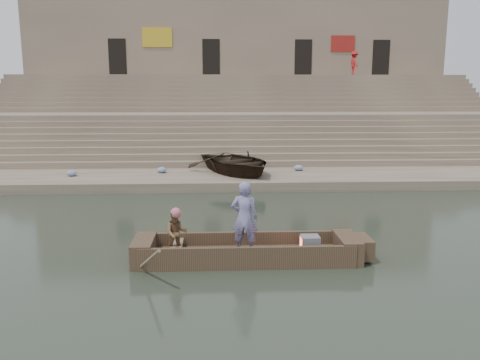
{
  "coord_description": "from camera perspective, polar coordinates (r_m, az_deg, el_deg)",
  "views": [
    {
      "loc": [
        -1.56,
        -13.62,
        4.25
      ],
      "look_at": [
        -0.86,
        1.42,
        1.4
      ],
      "focal_mm": 36.24,
      "sensor_mm": 36.0,
      "label": 1
    }
  ],
  "objects": [
    {
      "name": "cloth_bundles",
      "position": [
        22.57,
        -7.1,
        1.15
      ],
      "size": [
        10.82,
        1.45,
        0.26
      ],
      "color": "#3F5999",
      "rests_on": "lower_landing"
    },
    {
      "name": "lower_landing",
      "position": [
        22.06,
        1.45,
        0.13
      ],
      "size": [
        32.0,
        4.0,
        0.4
      ],
      "primitive_type": "cube",
      "color": "gray",
      "rests_on": "ground"
    },
    {
      "name": "ground",
      "position": [
        14.36,
        3.73,
        -6.53
      ],
      "size": [
        120.0,
        120.0,
        0.0
      ],
      "primitive_type": "plane",
      "color": "#252F23",
      "rests_on": "ground"
    },
    {
      "name": "television",
      "position": [
        12.38,
        8.19,
        -7.43
      ],
      "size": [
        0.46,
        0.42,
        0.4
      ],
      "color": "slate",
      "rests_on": "main_rowboat"
    },
    {
      "name": "main_rowboat",
      "position": [
        12.29,
        0.76,
        -8.98
      ],
      "size": [
        5.0,
        1.3,
        0.22
      ],
      "primitive_type": "cube",
      "color": "brown",
      "rests_on": "ground"
    },
    {
      "name": "ghat_steps",
      "position": [
        30.95,
        0.25,
        6.18
      ],
      "size": [
        32.0,
        11.0,
        5.2
      ],
      "color": "gray",
      "rests_on": "ground"
    },
    {
      "name": "beached_rowboat",
      "position": [
        22.34,
        -0.47,
        2.1
      ],
      "size": [
        5.28,
        5.9,
        1.01
      ],
      "primitive_type": "imported",
      "rotation": [
        0.0,
        0.0,
        0.46
      ],
      "color": "#2D2116",
      "rests_on": "lower_landing"
    },
    {
      "name": "rowing_man",
      "position": [
        11.96,
        -7.5,
        -6.22
      ],
      "size": [
        0.61,
        0.51,
        1.13
      ],
      "primitive_type": "imported",
      "rotation": [
        0.0,
        0.0,
        0.16
      ],
      "color": "#267438",
      "rests_on": "main_rowboat"
    },
    {
      "name": "building_wall",
      "position": [
        40.17,
        -0.43,
        12.65
      ],
      "size": [
        32.0,
        5.07,
        11.2
      ],
      "color": "gray",
      "rests_on": "ground"
    },
    {
      "name": "pedestrian",
      "position": [
        37.08,
        13.31,
        13.24
      ],
      "size": [
        0.72,
        1.16,
        1.72
      ],
      "primitive_type": "imported",
      "rotation": [
        0.0,
        0.0,
        1.65
      ],
      "color": "red",
      "rests_on": "upper_landing"
    },
    {
      "name": "rowboat_trim",
      "position": [
        12.23,
        1.75,
        -8.11
      ],
      "size": [
        6.04,
        2.63,
        1.8
      ],
      "color": "brown",
      "rests_on": "ground"
    },
    {
      "name": "upper_landing",
      "position": [
        36.19,
        -0.18,
        8.11
      ],
      "size": [
        32.0,
        3.0,
        5.2
      ],
      "primitive_type": "cube",
      "color": "gray",
      "rests_on": "ground"
    },
    {
      "name": "mid_landing",
      "position": [
        29.3,
        0.42,
        5.14
      ],
      "size": [
        32.0,
        3.0,
        2.8
      ],
      "primitive_type": "cube",
      "color": "gray",
      "rests_on": "ground"
    },
    {
      "name": "standing_man",
      "position": [
        11.92,
        0.53,
        -4.47
      ],
      "size": [
        0.72,
        0.54,
        1.82
      ],
      "primitive_type": "imported",
      "rotation": [
        0.0,
        0.0,
        2.98
      ],
      "color": "navy",
      "rests_on": "main_rowboat"
    }
  ]
}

